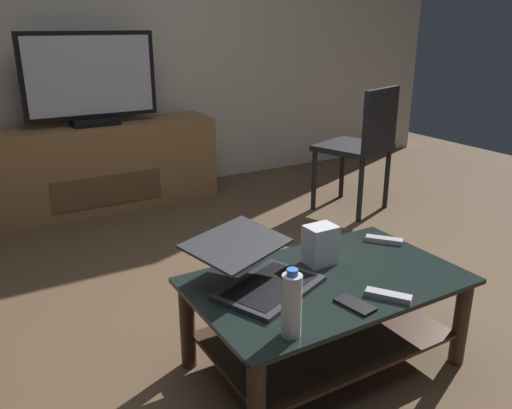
{
  "coord_description": "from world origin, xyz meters",
  "views": [
    {
      "loc": [
        -1.1,
        -1.5,
        1.29
      ],
      "look_at": [
        0.01,
        0.37,
        0.53
      ],
      "focal_mm": 36.32,
      "sensor_mm": 36.0,
      "label": 1
    }
  ],
  "objects": [
    {
      "name": "coffee_table",
      "position": [
        0.03,
        -0.13,
        0.26
      ],
      "size": [
        1.03,
        0.62,
        0.38
      ],
      "color": "black",
      "rests_on": "ground"
    },
    {
      "name": "router_box",
      "position": [
        0.09,
        0.0,
        0.46
      ],
      "size": [
        0.12,
        0.1,
        0.16
      ],
      "color": "silver",
      "rests_on": "coffee_table"
    },
    {
      "name": "water_bottle_near",
      "position": [
        -0.3,
        -0.37,
        0.49
      ],
      "size": [
        0.06,
        0.06,
        0.23
      ],
      "color": "silver",
      "rests_on": "coffee_table"
    },
    {
      "name": "ground_plane",
      "position": [
        0.0,
        0.0,
        0.0
      ],
      "size": [
        7.68,
        7.68,
        0.0
      ],
      "primitive_type": "plane",
      "color": "brown"
    },
    {
      "name": "cell_phone",
      "position": [
        -0.01,
        -0.33,
        0.39
      ],
      "size": [
        0.09,
        0.15,
        0.01
      ],
      "primitive_type": "cube",
      "rotation": [
        0.0,
        0.0,
        0.16
      ],
      "color": "black",
      "rests_on": "coffee_table"
    },
    {
      "name": "television",
      "position": [
        -0.23,
        2.2,
        0.92
      ],
      "size": [
        0.91,
        0.2,
        0.63
      ],
      "color": "black",
      "rests_on": "media_cabinet"
    },
    {
      "name": "soundbar_remote",
      "position": [
        0.12,
        -0.35,
        0.39
      ],
      "size": [
        0.13,
        0.16,
        0.02
      ],
      "primitive_type": "cube",
      "rotation": [
        0.0,
        0.0,
        0.61
      ],
      "color": "#99999E",
      "rests_on": "coffee_table"
    },
    {
      "name": "dining_chair",
      "position": [
        1.36,
        1.18,
        0.51
      ],
      "size": [
        0.56,
        0.56,
        0.89
      ],
      "color": "black",
      "rests_on": "ground"
    },
    {
      "name": "laptop",
      "position": [
        -0.23,
        -0.03,
        0.45
      ],
      "size": [
        0.5,
        0.52,
        0.17
      ],
      "color": "#333338",
      "rests_on": "coffee_table"
    },
    {
      "name": "media_cabinet",
      "position": [
        -0.23,
        2.22,
        0.31
      ],
      "size": [
        1.71,
        0.42,
        0.62
      ],
      "color": "olive",
      "rests_on": "ground"
    },
    {
      "name": "tv_remote",
      "position": [
        0.46,
        0.02,
        0.39
      ],
      "size": [
        0.14,
        0.15,
        0.02
      ],
      "primitive_type": "cube",
      "rotation": [
        0.0,
        0.0,
        0.69
      ],
      "color": "#99999E",
      "rests_on": "coffee_table"
    },
    {
      "name": "back_wall",
      "position": [
        0.0,
        2.54,
        1.4
      ],
      "size": [
        6.4,
        0.12,
        2.8
      ],
      "primitive_type": "cube",
      "color": "beige",
      "rests_on": "ground"
    }
  ]
}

